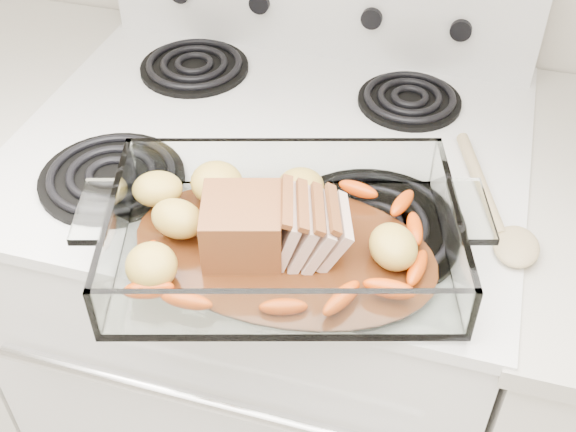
# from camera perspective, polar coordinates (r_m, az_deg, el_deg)

# --- Properties ---
(electric_range) EXTENTS (0.78, 0.70, 1.12)m
(electric_range) POSITION_cam_1_polar(r_m,az_deg,el_deg) (1.44, -1.06, -8.62)
(electric_range) COLOR white
(electric_range) RESTS_ON ground
(baking_dish) EXTENTS (0.42, 0.28, 0.08)m
(baking_dish) POSITION_cam_1_polar(r_m,az_deg,el_deg) (0.91, -0.35, -2.08)
(baking_dish) COLOR silver
(baking_dish) RESTS_ON electric_range
(pork_roast) EXTENTS (0.18, 0.10, 0.08)m
(pork_roast) POSITION_cam_1_polar(r_m,az_deg,el_deg) (0.89, -1.95, -0.61)
(pork_roast) COLOR brown
(pork_roast) RESTS_ON baking_dish
(roast_vegetables) EXTENTS (0.40, 0.22, 0.05)m
(roast_vegetables) POSITION_cam_1_polar(r_m,az_deg,el_deg) (0.93, 0.09, 0.05)
(roast_vegetables) COLOR #DB450D
(roast_vegetables) RESTS_ON baking_dish
(wooden_spoon) EXTENTS (0.13, 0.26, 0.02)m
(wooden_spoon) POSITION_cam_1_polar(r_m,az_deg,el_deg) (1.01, 16.38, -0.11)
(wooden_spoon) COLOR tan
(wooden_spoon) RESTS_ON electric_range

